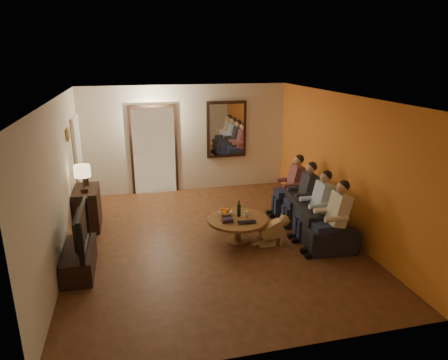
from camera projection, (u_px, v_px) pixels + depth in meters
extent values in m
cube|color=#452B12|center=(212.00, 240.00, 7.37)|extent=(5.00, 6.00, 0.01)
cube|color=white|center=(211.00, 97.00, 6.59)|extent=(5.00, 6.00, 0.01)
cube|color=beige|center=(187.00, 139.00, 9.76)|extent=(5.00, 0.02, 2.60)
cube|color=beige|center=(269.00, 251.00, 4.20)|extent=(5.00, 0.02, 2.60)
cube|color=beige|center=(60.00, 183.00, 6.43)|extent=(0.02, 6.00, 2.60)
cube|color=beige|center=(341.00, 164.00, 7.54)|extent=(0.02, 6.00, 2.60)
cube|color=orange|center=(340.00, 164.00, 7.53)|extent=(0.01, 6.00, 2.60)
cube|color=#FFE0A5|center=(154.00, 151.00, 9.64)|extent=(1.00, 0.06, 2.10)
cube|color=black|center=(154.00, 151.00, 9.63)|extent=(1.12, 0.04, 2.22)
cube|color=silver|center=(165.00, 156.00, 9.75)|extent=(0.45, 0.03, 1.70)
cube|color=black|center=(227.00, 129.00, 9.89)|extent=(1.00, 0.05, 1.40)
cube|color=white|center=(227.00, 130.00, 9.86)|extent=(0.86, 0.02, 1.26)
cube|color=white|center=(79.00, 163.00, 8.65)|extent=(0.06, 0.85, 2.04)
cube|color=#B28C33|center=(68.00, 134.00, 7.47)|extent=(0.03, 0.28, 0.24)
cube|color=brown|center=(69.00, 134.00, 7.48)|extent=(0.01, 0.22, 0.18)
cube|color=black|center=(88.00, 208.00, 7.83)|extent=(0.45, 0.90, 0.80)
cube|color=black|center=(80.00, 260.00, 6.27)|extent=(0.45, 1.14, 0.38)
imported|color=black|center=(76.00, 229.00, 6.11)|extent=(1.16, 0.15, 0.67)
imported|color=black|center=(315.00, 215.00, 7.67)|extent=(2.27, 1.09, 0.64)
cylinder|color=brown|center=(238.00, 230.00, 7.26)|extent=(1.30, 1.30, 0.45)
imported|color=white|center=(225.00, 213.00, 7.35)|extent=(0.26, 0.26, 0.06)
cylinder|color=silver|center=(246.00, 214.00, 7.27)|extent=(0.06, 0.06, 0.10)
imported|color=black|center=(247.00, 223.00, 6.95)|extent=(0.34, 0.23, 0.03)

